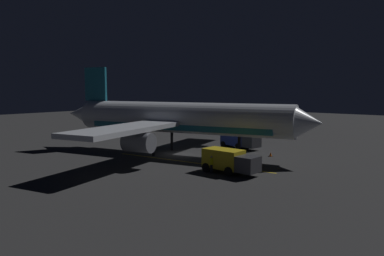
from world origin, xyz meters
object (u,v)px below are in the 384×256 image
(baggage_truck, at_px, (229,161))
(traffic_cone_near_right, at_px, (271,154))
(traffic_cone_near_left, at_px, (254,162))
(catering_truck, at_px, (239,140))
(airliner, at_px, (175,119))
(ground_crew_worker, at_px, (212,164))

(baggage_truck, bearing_deg, traffic_cone_near_right, -175.37)
(traffic_cone_near_left, bearing_deg, traffic_cone_near_right, -173.01)
(catering_truck, xyz_separation_m, traffic_cone_near_left, (8.03, 6.80, -0.93))
(baggage_truck, distance_m, catering_truck, 15.09)
(airliner, height_order, ground_crew_worker, airliner)
(airliner, bearing_deg, traffic_cone_near_left, 94.04)
(airliner, height_order, catering_truck, airliner)
(baggage_truck, distance_m, traffic_cone_near_left, 5.42)
(baggage_truck, relative_size, traffic_cone_near_left, 10.50)
(catering_truck, relative_size, ground_crew_worker, 3.45)
(traffic_cone_near_left, relative_size, traffic_cone_near_right, 1.00)
(airliner, distance_m, traffic_cone_near_left, 11.57)
(catering_truck, bearing_deg, ground_crew_worker, 21.60)
(ground_crew_worker, height_order, traffic_cone_near_left, ground_crew_worker)
(baggage_truck, height_order, traffic_cone_near_right, baggage_truck)
(airliner, distance_m, baggage_truck, 12.31)
(airliner, bearing_deg, baggage_truck, 67.35)
(traffic_cone_near_left, bearing_deg, ground_crew_worker, -10.18)
(airliner, distance_m, traffic_cone_near_right, 12.53)
(catering_truck, distance_m, traffic_cone_near_right, 6.76)
(airliner, relative_size, traffic_cone_near_right, 64.01)
(airliner, xyz_separation_m, baggage_truck, (4.57, 10.95, -3.26))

